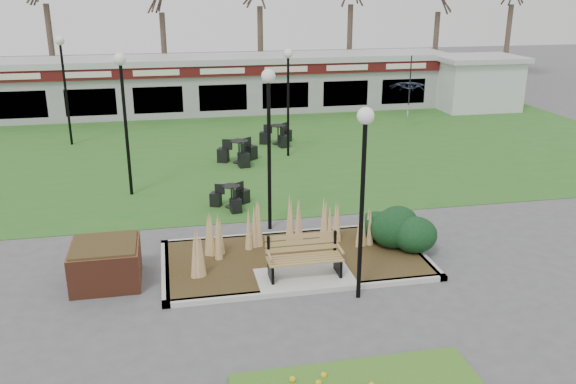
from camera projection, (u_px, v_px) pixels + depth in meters
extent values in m
plane|color=#515154|center=(306.00, 284.00, 13.75)|extent=(100.00, 100.00, 0.00)
cube|color=#29641F|center=(240.00, 149.00, 24.88)|extent=(34.00, 16.00, 0.02)
cube|color=#372616|center=(295.00, 259.00, 14.85)|extent=(6.22, 3.22, 0.12)
cube|color=#B7B7B2|center=(310.00, 290.00, 13.35)|extent=(6.40, 0.18, 0.12)
cube|color=#B7B7B2|center=(282.00, 234.00, 16.34)|extent=(6.40, 0.18, 0.12)
cube|color=#B7B7B2|center=(165.00, 271.00, 14.26)|extent=(0.18, 3.40, 0.12)
cube|color=#B7B7B2|center=(415.00, 249.00, 15.43)|extent=(0.18, 3.40, 0.12)
cube|color=#B7B7B2|center=(305.00, 279.00, 13.87)|extent=(2.20, 1.20, 0.13)
cone|color=tan|center=(214.00, 235.00, 14.65)|extent=(0.36, 0.36, 1.15)
cone|color=tan|center=(253.00, 226.00, 15.21)|extent=(0.36, 0.36, 1.15)
cone|color=tan|center=(295.00, 220.00, 15.61)|extent=(0.36, 0.36, 1.15)
cone|color=tan|center=(330.00, 220.00, 15.59)|extent=(0.36, 0.36, 1.15)
cone|color=tan|center=(365.00, 224.00, 15.37)|extent=(0.36, 0.36, 1.15)
cone|color=tan|center=(195.00, 250.00, 13.82)|extent=(0.36, 0.36, 1.15)
ellipsoid|color=black|center=(394.00, 228.00, 15.35)|extent=(1.21, 1.10, 0.99)
ellipsoid|color=black|center=(415.00, 235.00, 15.07)|extent=(1.10, 1.00, 0.90)
ellipsoid|color=black|center=(398.00, 222.00, 15.89)|extent=(1.06, 0.96, 0.86)
ellipsoid|color=black|center=(376.00, 226.00, 15.79)|extent=(0.92, 0.84, 0.76)
cube|color=#9F8347|center=(305.00, 259.00, 13.71)|extent=(1.70, 0.57, 0.04)
cube|color=#9F8347|center=(302.00, 242.00, 13.91)|extent=(1.70, 0.13, 0.44)
cube|color=black|center=(271.00, 271.00, 13.64)|extent=(0.06, 0.55, 0.42)
cube|color=black|center=(338.00, 265.00, 13.93)|extent=(0.06, 0.55, 0.42)
cube|color=black|center=(268.00, 246.00, 13.76)|extent=(0.06, 0.06, 0.50)
cube|color=black|center=(335.00, 241.00, 14.05)|extent=(0.06, 0.06, 0.50)
cube|color=#9F8347|center=(269.00, 255.00, 13.48)|extent=(0.05, 0.50, 0.04)
cube|color=#9F8347|center=(340.00, 249.00, 13.79)|extent=(0.05, 0.50, 0.04)
cube|color=brown|center=(106.00, 264.00, 13.71)|extent=(1.50, 1.50, 0.90)
cube|color=#372616|center=(104.00, 245.00, 13.56)|extent=(1.40, 1.40, 0.06)
cube|color=gray|center=(220.00, 87.00, 31.87)|extent=(24.00, 3.00, 2.60)
cube|color=#4C1010|center=(222.00, 71.00, 30.10)|extent=(24.00, 0.18, 0.55)
cube|color=silver|center=(219.00, 59.00, 31.40)|extent=(24.60, 3.40, 0.30)
cube|color=silver|center=(223.00, 71.00, 29.99)|extent=(22.00, 0.02, 0.28)
cube|color=black|center=(223.00, 98.00, 30.63)|extent=(22.00, 0.10, 1.30)
cube|color=silver|center=(476.00, 85.00, 32.55)|extent=(4.00, 3.00, 2.60)
cube|color=silver|center=(479.00, 58.00, 32.10)|extent=(4.40, 3.40, 0.25)
cylinder|color=#47382B|center=(60.00, 50.00, 37.18)|extent=(0.36, 0.36, 5.17)
cylinder|color=#47382B|center=(160.00, 48.00, 38.31)|extent=(0.36, 0.36, 5.17)
cylinder|color=#47382B|center=(254.00, 46.00, 39.44)|extent=(0.36, 0.36, 5.17)
cylinder|color=#47382B|center=(343.00, 44.00, 40.56)|extent=(0.36, 0.36, 5.17)
cylinder|color=#47382B|center=(427.00, 43.00, 41.69)|extent=(0.36, 0.36, 5.17)
cylinder|color=#47382B|center=(507.00, 41.00, 42.81)|extent=(0.36, 0.36, 5.17)
cylinder|color=black|center=(362.00, 214.00, 12.57)|extent=(0.10, 0.10, 3.83)
sphere|color=white|center=(366.00, 116.00, 11.90)|extent=(0.35, 0.35, 0.35)
cylinder|color=black|center=(269.00, 158.00, 16.22)|extent=(0.10, 0.10, 4.04)
sphere|color=white|center=(268.00, 76.00, 15.51)|extent=(0.36, 0.36, 0.36)
cylinder|color=black|center=(126.00, 132.00, 18.91)|extent=(0.10, 0.10, 4.13)
sphere|color=white|center=(120.00, 59.00, 18.19)|extent=(0.37, 0.37, 0.37)
cylinder|color=black|center=(288.00, 108.00, 23.33)|extent=(0.10, 0.10, 3.81)
sphere|color=white|center=(288.00, 54.00, 22.66)|extent=(0.34, 0.34, 0.34)
cylinder|color=black|center=(66.00, 96.00, 24.97)|extent=(0.10, 0.10, 4.12)
sphere|color=white|center=(60.00, 41.00, 24.25)|extent=(0.37, 0.37, 0.37)
cylinder|color=black|center=(278.00, 144.00, 25.69)|extent=(0.47, 0.47, 0.03)
cylinder|color=black|center=(278.00, 135.00, 25.57)|extent=(0.05, 0.05, 0.77)
cylinder|color=black|center=(278.00, 126.00, 25.44)|extent=(0.64, 0.64, 0.03)
cube|color=black|center=(286.00, 136.00, 26.07)|extent=(0.51, 0.51, 0.49)
cube|color=black|center=(264.00, 138.00, 25.67)|extent=(0.45, 0.45, 0.49)
cube|color=black|center=(284.00, 141.00, 25.11)|extent=(0.44, 0.44, 0.49)
cylinder|color=black|center=(232.00, 206.00, 18.47)|extent=(0.40, 0.40, 0.03)
cylinder|color=black|center=(231.00, 196.00, 18.36)|extent=(0.05, 0.05, 0.65)
cylinder|color=black|center=(231.00, 186.00, 18.26)|extent=(0.54, 0.54, 0.02)
cube|color=black|center=(243.00, 196.00, 18.76)|extent=(0.43, 0.43, 0.42)
cube|color=black|center=(216.00, 199.00, 18.49)|extent=(0.40, 0.40, 0.42)
cube|color=black|center=(236.00, 206.00, 17.96)|extent=(0.35, 0.35, 0.42)
cylinder|color=black|center=(239.00, 162.00, 23.03)|extent=(0.50, 0.50, 0.03)
cylinder|color=black|center=(239.00, 152.00, 22.89)|extent=(0.06, 0.06, 0.82)
cylinder|color=black|center=(239.00, 141.00, 22.76)|extent=(0.68, 0.68, 0.03)
cube|color=black|center=(251.00, 152.00, 23.40)|extent=(0.55, 0.55, 0.52)
cube|color=black|center=(223.00, 155.00, 23.05)|extent=(0.50, 0.50, 0.52)
cube|color=black|center=(244.00, 160.00, 22.39)|extent=(0.44, 0.44, 0.52)
cylinder|color=black|center=(408.00, 107.00, 27.76)|extent=(0.06, 0.06, 2.20)
imported|color=#3547BA|center=(409.00, 99.00, 27.65)|extent=(2.06, 2.09, 1.68)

